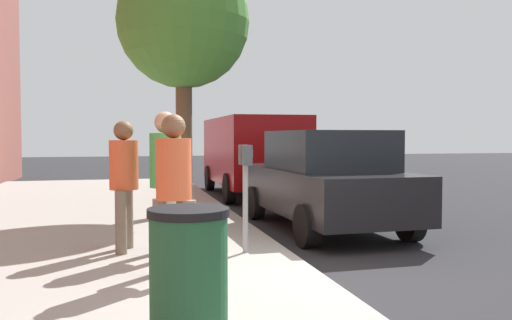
{
  "coord_description": "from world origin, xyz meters",
  "views": [
    {
      "loc": [
        -5.39,
        2.12,
        1.67
      ],
      "look_at": [
        2.08,
        0.27,
        1.33
      ],
      "focal_mm": 37.37,
      "sensor_mm": 36.0,
      "label": 1
    }
  ],
  "objects_px": {
    "parked_sedan_near": "(325,180)",
    "street_tree": "(183,24)",
    "parking_officer": "(124,175)",
    "parking_meter": "(245,175)",
    "trash_bin": "(189,278)",
    "parked_van_far": "(252,151)",
    "pedestrian_at_meter": "(166,170)",
    "pedestrian_bystander": "(174,181)"
  },
  "relations": [
    {
      "from": "parking_officer",
      "to": "trash_bin",
      "type": "bearing_deg",
      "value": -69.46
    },
    {
      "from": "parked_sedan_near",
      "to": "street_tree",
      "type": "bearing_deg",
      "value": 55.78
    },
    {
      "from": "parking_meter",
      "to": "parked_sedan_near",
      "type": "bearing_deg",
      "value": -42.09
    },
    {
      "from": "pedestrian_bystander",
      "to": "parked_van_far",
      "type": "relative_size",
      "value": 0.34
    },
    {
      "from": "parked_van_far",
      "to": "pedestrian_bystander",
      "type": "bearing_deg",
      "value": 161.34
    },
    {
      "from": "parking_meter",
      "to": "trash_bin",
      "type": "xyz_separation_m",
      "value": [
        -2.96,
        1.09,
        -0.51
      ]
    },
    {
      "from": "pedestrian_at_meter",
      "to": "parking_meter",
      "type": "bearing_deg",
      "value": -13.67
    },
    {
      "from": "parking_meter",
      "to": "parking_officer",
      "type": "xyz_separation_m",
      "value": [
        0.48,
        1.54,
        -0.0
      ]
    },
    {
      "from": "pedestrian_bystander",
      "to": "parking_meter",
      "type": "bearing_deg",
      "value": -7.93
    },
    {
      "from": "parking_officer",
      "to": "parked_van_far",
      "type": "distance_m",
      "value": 8.12
    },
    {
      "from": "pedestrian_bystander",
      "to": "parking_officer",
      "type": "xyz_separation_m",
      "value": [
        1.43,
        0.53,
        -0.03
      ]
    },
    {
      "from": "pedestrian_bystander",
      "to": "street_tree",
      "type": "xyz_separation_m",
      "value": [
        4.69,
        -0.62,
        2.67
      ]
    },
    {
      "from": "parking_meter",
      "to": "street_tree",
      "type": "relative_size",
      "value": 0.28
    },
    {
      "from": "parked_sedan_near",
      "to": "parking_meter",
      "type": "bearing_deg",
      "value": 137.91
    },
    {
      "from": "parked_van_far",
      "to": "street_tree",
      "type": "bearing_deg",
      "value": 150.15
    },
    {
      "from": "parking_meter",
      "to": "pedestrian_at_meter",
      "type": "relative_size",
      "value": 0.77
    },
    {
      "from": "pedestrian_bystander",
      "to": "parking_officer",
      "type": "distance_m",
      "value": 1.52
    },
    {
      "from": "parking_meter",
      "to": "parking_officer",
      "type": "bearing_deg",
      "value": 72.79
    },
    {
      "from": "parking_officer",
      "to": "parked_van_far",
      "type": "relative_size",
      "value": 0.33
    },
    {
      "from": "parking_meter",
      "to": "trash_bin",
      "type": "distance_m",
      "value": 3.2
    },
    {
      "from": "parking_officer",
      "to": "parked_sedan_near",
      "type": "height_order",
      "value": "parking_officer"
    },
    {
      "from": "parked_van_far",
      "to": "street_tree",
      "type": "relative_size",
      "value": 1.04
    },
    {
      "from": "pedestrian_at_meter",
      "to": "street_tree",
      "type": "height_order",
      "value": "street_tree"
    },
    {
      "from": "pedestrian_bystander",
      "to": "street_tree",
      "type": "relative_size",
      "value": 0.35
    },
    {
      "from": "street_tree",
      "to": "trash_bin",
      "type": "xyz_separation_m",
      "value": [
        -6.7,
        0.7,
        -3.2
      ]
    },
    {
      "from": "street_tree",
      "to": "parking_meter",
      "type": "bearing_deg",
      "value": -174.1
    },
    {
      "from": "trash_bin",
      "to": "parking_meter",
      "type": "bearing_deg",
      "value": -20.18
    },
    {
      "from": "pedestrian_at_meter",
      "to": "parked_sedan_near",
      "type": "bearing_deg",
      "value": 26.17
    },
    {
      "from": "pedestrian_bystander",
      "to": "trash_bin",
      "type": "distance_m",
      "value": 2.08
    },
    {
      "from": "parked_sedan_near",
      "to": "parking_officer",
      "type": "bearing_deg",
      "value": 115.72
    },
    {
      "from": "trash_bin",
      "to": "pedestrian_at_meter",
      "type": "bearing_deg",
      "value": -1.26
    },
    {
      "from": "parking_meter",
      "to": "parked_sedan_near",
      "type": "distance_m",
      "value": 2.92
    },
    {
      "from": "parking_meter",
      "to": "pedestrian_at_meter",
      "type": "distance_m",
      "value": 1.03
    },
    {
      "from": "pedestrian_at_meter",
      "to": "trash_bin",
      "type": "xyz_separation_m",
      "value": [
        -3.05,
        0.07,
        -0.59
      ]
    },
    {
      "from": "pedestrian_bystander",
      "to": "pedestrian_at_meter",
      "type": "bearing_deg",
      "value": 39.41
    },
    {
      "from": "parking_meter",
      "to": "pedestrian_bystander",
      "type": "xyz_separation_m",
      "value": [
        -0.95,
        1.01,
        0.02
      ]
    },
    {
      "from": "parking_officer",
      "to": "parking_meter",
      "type": "bearing_deg",
      "value": -4.12
    },
    {
      "from": "pedestrian_bystander",
      "to": "trash_bin",
      "type": "xyz_separation_m",
      "value": [
        -2.01,
        0.08,
        -0.53
      ]
    },
    {
      "from": "parked_van_far",
      "to": "trash_bin",
      "type": "distance_m",
      "value": 11.2
    },
    {
      "from": "parked_sedan_near",
      "to": "parked_van_far",
      "type": "height_order",
      "value": "parked_van_far"
    },
    {
      "from": "parking_meter",
      "to": "trash_bin",
      "type": "bearing_deg",
      "value": 159.82
    },
    {
      "from": "parking_officer",
      "to": "street_tree",
      "type": "distance_m",
      "value": 4.39
    }
  ]
}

